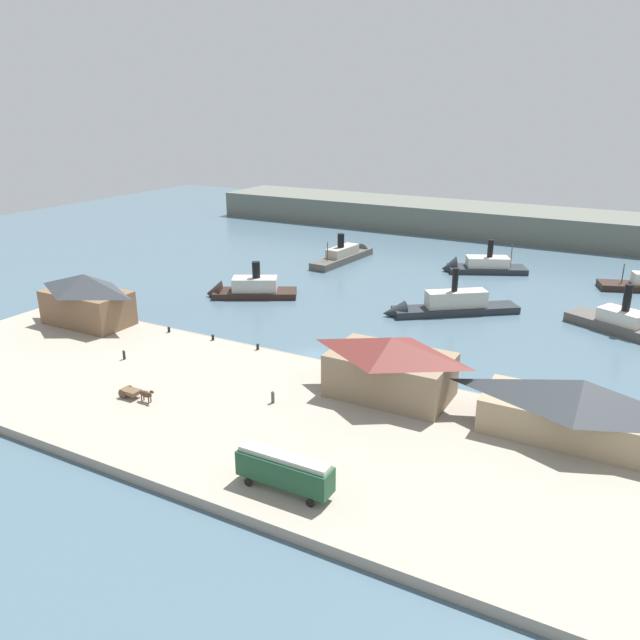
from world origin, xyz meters
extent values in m
plane|color=#476070|center=(0.00, 0.00, 0.00)|extent=(320.00, 320.00, 0.00)
cube|color=#9E9384|center=(0.00, -22.00, 0.60)|extent=(110.00, 36.00, 1.20)
cube|color=gray|center=(0.00, -3.60, 0.50)|extent=(110.00, 0.80, 1.00)
cube|color=brown|center=(-39.77, -8.87, 4.14)|extent=(15.02, 8.11, 5.88)
pyramid|color=#33383D|center=(-39.77, -8.87, 8.60)|extent=(15.32, 8.52, 3.04)
cube|color=#847056|center=(17.18, -9.83, 4.09)|extent=(15.52, 9.48, 5.79)
pyramid|color=maroon|center=(17.18, -9.83, 8.14)|extent=(15.83, 9.95, 2.31)
cube|color=#998466|center=(40.40, -10.09, 3.29)|extent=(21.31, 8.37, 4.17)
pyramid|color=#33383D|center=(40.40, -10.09, 6.97)|extent=(21.74, 8.79, 3.20)
cube|color=#1E4C2D|center=(16.40, -34.84, 3.41)|extent=(10.21, 2.34, 2.61)
cube|color=beige|center=(16.40, -34.84, 4.96)|extent=(9.80, 1.64, 0.50)
cylinder|color=black|center=(19.97, -33.67, 1.65)|extent=(0.90, 0.18, 0.90)
cylinder|color=black|center=(19.97, -36.01, 1.65)|extent=(0.90, 0.18, 0.90)
cylinder|color=black|center=(12.82, -33.67, 1.65)|extent=(0.90, 0.18, 0.90)
cylinder|color=black|center=(12.82, -36.01, 1.65)|extent=(0.90, 0.18, 0.90)
cube|color=brown|center=(-12.25, -26.83, 2.05)|extent=(2.58, 1.55, 0.50)
cylinder|color=#4C3828|center=(-13.03, -26.06, 1.80)|extent=(1.20, 0.10, 1.20)
cylinder|color=#4C3828|center=(-13.03, -27.61, 1.80)|extent=(1.20, 0.10, 1.20)
ellipsoid|color=#473323|center=(-9.57, -26.83, 2.30)|extent=(2.00, 0.70, 0.90)
ellipsoid|color=#473323|center=(-8.47, -26.83, 2.85)|extent=(0.70, 0.32, 0.44)
cylinder|color=#473323|center=(-8.97, -26.63, 1.70)|extent=(0.16, 0.16, 1.00)
cylinder|color=#473323|center=(-8.97, -27.03, 1.70)|extent=(0.16, 0.16, 1.00)
cylinder|color=#473323|center=(-10.17, -26.63, 1.70)|extent=(0.16, 0.16, 1.00)
cylinder|color=#473323|center=(-10.17, -27.03, 1.70)|extent=(0.16, 0.16, 1.00)
cylinder|color=#232328|center=(-22.54, -17.79, 1.86)|extent=(0.39, 0.39, 1.33)
sphere|color=#CCA889|center=(-22.54, -17.79, 2.65)|extent=(0.24, 0.24, 0.24)
cylinder|color=#3D4C42|center=(4.92, -19.20, 1.94)|extent=(0.43, 0.43, 1.47)
sphere|color=#CCA889|center=(4.92, -19.20, 2.81)|extent=(0.27, 0.27, 0.27)
cylinder|color=black|center=(-24.65, -5.53, 1.65)|extent=(0.44, 0.44, 0.90)
cylinder|color=black|center=(-15.84, -4.95, 1.65)|extent=(0.44, 0.44, 0.90)
cylinder|color=black|center=(-7.13, -4.88, 1.65)|extent=(0.44, 0.44, 0.90)
cylinder|color=brown|center=(39.77, 63.85, 3.46)|extent=(0.24, 0.24, 4.20)
cube|color=black|center=(-25.81, 21.71, 0.64)|extent=(17.65, 13.33, 1.28)
cone|color=black|center=(-33.21, 17.61, 0.64)|extent=(5.23, 6.11, 5.29)
cube|color=beige|center=(-25.81, 21.71, 2.65)|extent=(9.98, 8.18, 2.73)
cylinder|color=black|center=(-25.48, 21.88, 5.67)|extent=(1.63, 1.63, 3.31)
cube|color=#514C47|center=(41.82, 34.97, 0.83)|extent=(19.28, 13.32, 1.66)
cube|color=silver|center=(41.82, 34.97, 2.78)|extent=(8.56, 7.08, 2.24)
cylinder|color=black|center=(42.13, 34.83, 6.25)|extent=(1.34, 1.34, 4.69)
cube|color=#23282D|center=(13.59, 30.90, 0.66)|extent=(21.97, 18.31, 1.32)
cone|color=#23282D|center=(4.06, 23.67, 0.66)|extent=(6.06, 6.07, 4.35)
cube|color=beige|center=(13.59, 30.90, 2.87)|extent=(11.09, 9.56, 3.08)
cylinder|color=black|center=(13.22, 30.62, 6.60)|extent=(1.14, 1.14, 4.38)
cube|color=#23282D|center=(10.90, 64.39, 0.64)|extent=(18.84, 13.38, 1.28)
cone|color=#23282D|center=(2.84, 60.58, 0.64)|extent=(5.35, 6.55, 5.73)
cube|color=silver|center=(10.90, 64.39, 2.44)|extent=(10.54, 8.11, 2.32)
cylinder|color=black|center=(11.24, 64.55, 5.64)|extent=(1.33, 1.33, 4.07)
cylinder|color=brown|center=(15.73, 66.68, 4.10)|extent=(0.24, 0.24, 5.65)
cube|color=#514C47|center=(-23.39, 56.76, 0.85)|extent=(6.69, 23.11, 1.70)
cone|color=#514C47|center=(-22.36, 68.10, 0.85)|extent=(4.54, 4.46, 4.19)
cube|color=#B2A893|center=(-23.39, 56.76, 2.79)|extent=(4.43, 10.69, 2.17)
cylinder|color=black|center=(-23.46, 55.94, 5.58)|extent=(1.67, 1.67, 3.41)
cylinder|color=brown|center=(-24.00, 49.95, 3.99)|extent=(0.24, 0.24, 4.58)
cube|color=#60665B|center=(0.00, 110.00, 4.00)|extent=(180.00, 24.00, 8.00)
camera|label=1|loc=(45.07, -79.85, 37.71)|focal=35.11mm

